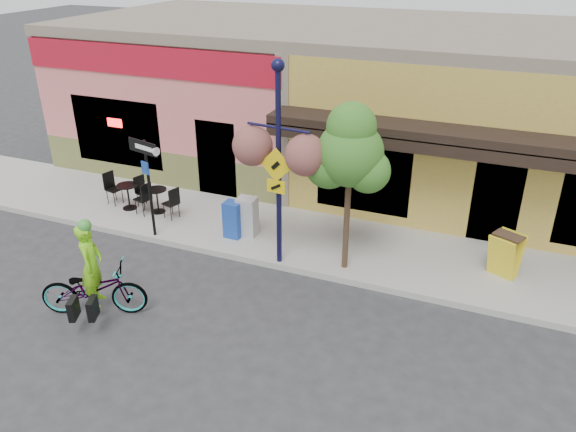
# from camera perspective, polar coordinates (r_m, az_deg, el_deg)

# --- Properties ---
(ground) EXTENTS (90.00, 90.00, 0.00)m
(ground) POSITION_cam_1_polar(r_m,az_deg,el_deg) (12.37, -2.32, -6.52)
(ground) COLOR #2D2D30
(ground) RESTS_ON ground
(sidewalk) EXTENTS (24.00, 3.00, 0.15)m
(sidewalk) POSITION_cam_1_polar(r_m,az_deg,el_deg) (13.92, 1.05, -2.14)
(sidewalk) COLOR #9E9B93
(sidewalk) RESTS_ON ground
(curb) EXTENTS (24.00, 0.12, 0.15)m
(curb) POSITION_cam_1_polar(r_m,az_deg,el_deg) (12.75, -1.31, -5.01)
(curb) COLOR #A8A59E
(curb) RESTS_ON ground
(building) EXTENTS (18.20, 8.20, 4.50)m
(building) POSITION_cam_1_polar(r_m,az_deg,el_deg) (18.05, 7.56, 11.77)
(building) COLOR #D36B68
(building) RESTS_ON ground
(bicycle) EXTENTS (2.19, 1.46, 1.09)m
(bicycle) POSITION_cam_1_polar(r_m,az_deg,el_deg) (11.71, -19.13, -7.04)
(bicycle) COLOR maroon
(bicycle) RESTS_ON ground
(cyclist_rider) EXTENTS (0.62, 0.74, 1.72)m
(cyclist_rider) POSITION_cam_1_polar(r_m,az_deg,el_deg) (11.52, -19.17, -5.78)
(cyclist_rider) COLOR #7DDC17
(cyclist_rider) RESTS_ON ground
(lamp_post) EXTENTS (1.49, 0.71, 4.52)m
(lamp_post) POSITION_cam_1_polar(r_m,az_deg,el_deg) (11.78, -0.95, 4.93)
(lamp_post) COLOR #121137
(lamp_post) RESTS_ON sidewalk
(one_way_sign) EXTENTS (0.96, 0.44, 2.44)m
(one_way_sign) POSITION_cam_1_polar(r_m,az_deg,el_deg) (13.73, -13.87, 2.66)
(one_way_sign) COLOR black
(one_way_sign) RESTS_ON sidewalk
(cafe_set_left) EXTENTS (1.63, 1.05, 0.90)m
(cafe_set_left) POSITION_cam_1_polar(r_m,az_deg,el_deg) (15.63, -15.95, 2.25)
(cafe_set_left) COLOR black
(cafe_set_left) RESTS_ON sidewalk
(cafe_set_right) EXTENTS (1.59, 1.10, 0.87)m
(cafe_set_right) POSITION_cam_1_polar(r_m,az_deg,el_deg) (15.23, -13.16, 1.88)
(cafe_set_right) COLOR black
(cafe_set_right) RESTS_ON sidewalk
(newspaper_box_blue) EXTENTS (0.42, 0.38, 0.91)m
(newspaper_box_blue) POSITION_cam_1_polar(r_m,az_deg,el_deg) (13.66, -5.59, -0.34)
(newspaper_box_blue) COLOR #1B42A2
(newspaper_box_blue) RESTS_ON sidewalk
(newspaper_box_grey) EXTENTS (0.48, 0.44, 0.98)m
(newspaper_box_grey) POSITION_cam_1_polar(r_m,az_deg,el_deg) (13.70, -4.16, -0.05)
(newspaper_box_grey) COLOR #B0B0B0
(newspaper_box_grey) RESTS_ON sidewalk
(street_tree) EXTENTS (1.91, 1.91, 3.77)m
(street_tree) POSITION_cam_1_polar(r_m,az_deg,el_deg) (11.76, 6.15, 2.76)
(street_tree) COLOR #3D7A26
(street_tree) RESTS_ON sidewalk
(sandwich_board) EXTENTS (0.72, 0.64, 0.99)m
(sandwich_board) POSITION_cam_1_polar(r_m,az_deg,el_deg) (12.72, 20.82, -4.01)
(sandwich_board) COLOR yellow
(sandwich_board) RESTS_ON sidewalk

